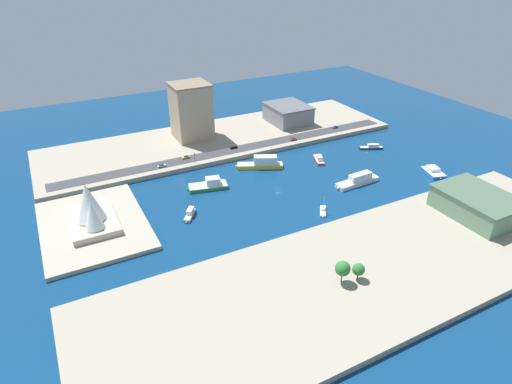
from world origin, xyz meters
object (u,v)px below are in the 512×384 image
(yacht_sleek_gray, at_px, (190,214))
(terminal_long_green, at_px, (477,204))
(hatchback_blue, at_px, (335,127))
(opera_landmark, at_px, (90,209))
(warehouse_low_gray, at_px, (288,114))
(pickup_red, at_px, (293,139))
(apartment_midrise_tan, at_px, (191,111))
(ferry_green_doubledeck, at_px, (209,185))
(patrol_launch_navy, at_px, (372,147))
(catamaran_blue, at_px, (433,172))
(tugboat_red, at_px, (319,159))
(sailboat_small_white, at_px, (323,211))
(taxi_yellow_cab, at_px, (186,157))
(ferry_yellow_fast, at_px, (262,163))
(traffic_light_waterfront, at_px, (195,156))
(ferry_white_commuter, at_px, (358,180))
(sedan_silver, at_px, (162,166))
(suv_black, at_px, (234,147))

(yacht_sleek_gray, distance_m, terminal_long_green, 139.28)
(hatchback_blue, height_order, opera_landmark, opera_landmark)
(warehouse_low_gray, height_order, pickup_red, warehouse_low_gray)
(pickup_red, bearing_deg, terminal_long_green, -166.84)
(terminal_long_green, xyz_separation_m, apartment_midrise_tan, (158.37, 86.46, 12.95))
(ferry_green_doubledeck, xyz_separation_m, terminal_long_green, (-89.53, -102.62, 6.55))
(patrol_launch_navy, relative_size, catamaran_blue, 0.92)
(tugboat_red, relative_size, sailboat_small_white, 1.52)
(sailboat_small_white, bearing_deg, taxi_yellow_cab, 25.22)
(sailboat_small_white, bearing_deg, ferry_yellow_fast, 2.65)
(warehouse_low_gray, height_order, traffic_light_waterfront, warehouse_low_gray)
(ferry_white_commuter, xyz_separation_m, yacht_sleek_gray, (11.04, 95.85, -0.72))
(catamaran_blue, bearing_deg, sedan_silver, 61.29)
(sedan_silver, relative_size, opera_landmark, 0.15)
(yacht_sleek_gray, bearing_deg, pickup_red, -59.83)
(ferry_green_doubledeck, bearing_deg, traffic_light_waterfront, -5.38)
(terminal_long_green, xyz_separation_m, traffic_light_waterfront, (118.77, 99.86, -1.34))
(traffic_light_waterfront, bearing_deg, suv_black, -73.92)
(terminal_long_green, bearing_deg, catamaran_blue, -25.40)
(patrol_launch_navy, height_order, yacht_sleek_gray, yacht_sleek_gray)
(sailboat_small_white, xyz_separation_m, traffic_light_waterfront, (79.46, 38.36, 6.33))
(apartment_midrise_tan, bearing_deg, sedan_silver, 137.60)
(taxi_yellow_cab, height_order, traffic_light_waterfront, traffic_light_waterfront)
(catamaran_blue, height_order, ferry_white_commuter, ferry_white_commuter)
(hatchback_blue, bearing_deg, yacht_sleek_gray, 114.44)
(warehouse_low_gray, xyz_separation_m, taxi_yellow_cab, (-27.24, 89.96, -5.71))
(ferry_yellow_fast, xyz_separation_m, traffic_light_waterfront, (19.75, 35.59, 4.25))
(catamaran_blue, bearing_deg, pickup_red, 33.00)
(pickup_red, height_order, sedan_silver, sedan_silver)
(sedan_silver, bearing_deg, yacht_sleek_gray, 177.47)
(patrol_launch_navy, xyz_separation_m, taxi_yellow_cab, (36.50, 116.56, 2.50))
(tugboat_red, bearing_deg, apartment_midrise_tan, 40.59)
(terminal_long_green, xyz_separation_m, taxi_yellow_cab, (126.87, 102.74, -4.74))
(patrol_launch_navy, xyz_separation_m, apartment_midrise_tan, (68.00, 100.28, 20.19))
(ferry_white_commuter, xyz_separation_m, hatchback_blue, (71.50, -37.19, 1.51))
(hatchback_blue, height_order, taxi_yellow_cab, taxi_yellow_cab)
(pickup_red, bearing_deg, yacht_sleek_gray, 120.17)
(pickup_red, xyz_separation_m, traffic_light_waterfront, (-2.35, 71.54, 3.43))
(sailboat_small_white, xyz_separation_m, warehouse_low_gray, (114.80, -48.72, 8.63))
(tugboat_red, distance_m, taxi_yellow_cab, 82.70)
(sailboat_small_white, bearing_deg, warehouse_low_gray, -23.00)
(suv_black, bearing_deg, catamaran_blue, -132.19)
(catamaran_blue, xyz_separation_m, sailboat_small_white, (-5.46, 82.76, -0.59))
(patrol_launch_navy, bearing_deg, sedan_silver, 76.68)
(patrol_launch_navy, xyz_separation_m, hatchback_blue, (36.67, 2.92, 2.45))
(yacht_sleek_gray, distance_m, opera_landmark, 46.42)
(yacht_sleek_gray, xyz_separation_m, terminal_long_green, (-66.58, -122.14, 7.02))
(ferry_white_commuter, xyz_separation_m, terminal_long_green, (-55.53, -26.29, 6.30))
(tugboat_red, xyz_separation_m, ferry_green_doubledeck, (-1.11, 74.18, 0.56))
(pickup_red, relative_size, opera_landmark, 0.15)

